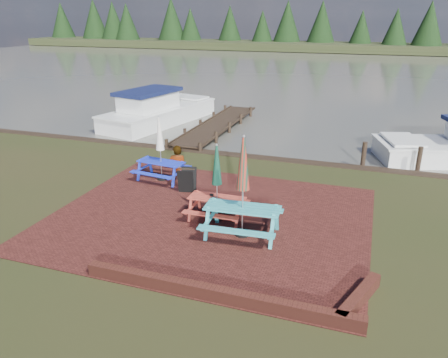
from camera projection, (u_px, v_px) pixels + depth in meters
ground at (196, 233)px, 11.79m from camera, size 120.00×120.00×0.00m
paving at (209, 218)px, 12.67m from camera, size 9.00×7.50×0.02m
brick_wall at (248, 295)px, 8.95m from camera, size 6.21×1.79×0.30m
water at (335, 72)px, 44.49m from camera, size 120.00×60.00×0.02m
far_treeline at (355, 29)px, 68.96m from camera, size 120.00×10.00×8.10m
picnic_table_teal at (243, 203)px, 11.33m from camera, size 2.09×1.88×2.73m
picnic_table_red at (217, 194)px, 12.32m from camera, size 1.63×1.45×2.23m
picnic_table_blue at (161, 158)px, 15.27m from camera, size 1.81×1.65×2.30m
chalkboard at (187, 180)px, 14.34m from camera, size 0.54×0.58×0.83m
jetty at (217, 125)px, 22.78m from camera, size 1.76×9.08×1.00m
boat_jetty at (158, 112)px, 24.12m from camera, size 4.08×7.86×2.17m
person at (177, 146)px, 16.22m from camera, size 0.81×0.68×1.89m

